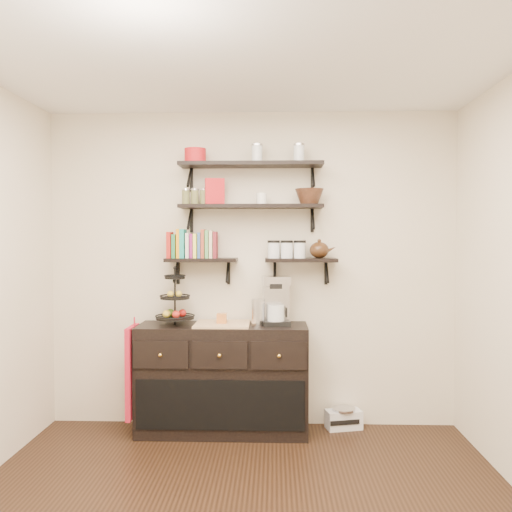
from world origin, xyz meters
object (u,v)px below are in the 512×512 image
(fruit_stand, at_px, (175,305))
(radio, at_px, (344,418))
(coffee_maker, at_px, (276,302))
(sideboard, at_px, (223,378))

(fruit_stand, xyz_separation_m, radio, (1.41, 0.12, -0.97))
(fruit_stand, distance_m, coffee_maker, 0.84)
(coffee_maker, bearing_deg, fruit_stand, 174.25)
(sideboard, distance_m, radio, 1.09)
(sideboard, height_order, coffee_maker, coffee_maker)
(sideboard, height_order, radio, sideboard)
(fruit_stand, bearing_deg, radio, 4.69)
(coffee_maker, relative_size, radio, 1.26)
(fruit_stand, relative_size, radio, 1.44)
(sideboard, bearing_deg, coffee_maker, 3.57)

